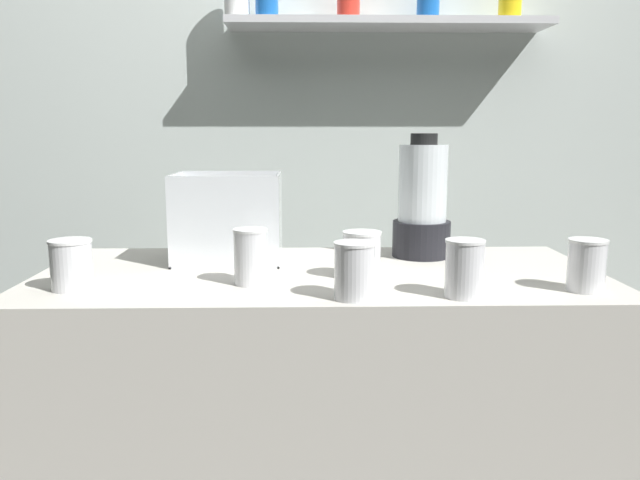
{
  "coord_description": "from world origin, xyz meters",
  "views": [
    {
      "loc": [
        -0.04,
        -1.52,
        1.25
      ],
      "look_at": [
        0.0,
        0.0,
        0.98
      ],
      "focal_mm": 34.86,
      "sensor_mm": 36.0,
      "label": 1
    }
  ],
  "objects_px": {
    "blender_pitcher": "(422,205)",
    "juice_cup_orange_left": "(251,260)",
    "carrot_display_bin": "(228,235)",
    "juice_cup_orange_middle": "(354,274)",
    "juice_cup_beet_far_left": "(72,267)",
    "juice_cup_carrot_right": "(362,257)",
    "juice_cup_carrot_far_right": "(464,272)",
    "juice_cup_pomegranate_rightmost": "(586,268)"
  },
  "relations": [
    {
      "from": "blender_pitcher",
      "to": "juice_cup_orange_left",
      "type": "distance_m",
      "value": 0.55
    },
    {
      "from": "carrot_display_bin",
      "to": "juice_cup_orange_left",
      "type": "bearing_deg",
      "value": -72.31
    },
    {
      "from": "juice_cup_orange_middle",
      "to": "juice_cup_beet_far_left",
      "type": "bearing_deg",
      "value": 171.62
    },
    {
      "from": "blender_pitcher",
      "to": "juice_cup_orange_left",
      "type": "xyz_separation_m",
      "value": [
        -0.45,
        -0.31,
        -0.09
      ]
    },
    {
      "from": "juice_cup_carrot_right",
      "to": "juice_cup_carrot_far_right",
      "type": "xyz_separation_m",
      "value": [
        0.2,
        -0.18,
        0.0
      ]
    },
    {
      "from": "juice_cup_orange_left",
      "to": "juice_cup_carrot_far_right",
      "type": "relative_size",
      "value": 1.04
    },
    {
      "from": "blender_pitcher",
      "to": "juice_cup_orange_middle",
      "type": "xyz_separation_m",
      "value": [
        -0.22,
        -0.44,
        -0.09
      ]
    },
    {
      "from": "juice_cup_orange_left",
      "to": "juice_cup_carrot_right",
      "type": "relative_size",
      "value": 1.14
    },
    {
      "from": "juice_cup_pomegranate_rightmost",
      "to": "blender_pitcher",
      "type": "bearing_deg",
      "value": 127.01
    },
    {
      "from": "juice_cup_beet_far_left",
      "to": "juice_cup_carrot_right",
      "type": "height_order",
      "value": "same"
    },
    {
      "from": "juice_cup_pomegranate_rightmost",
      "to": "juice_cup_carrot_right",
      "type": "bearing_deg",
      "value": 164.54
    },
    {
      "from": "juice_cup_beet_far_left",
      "to": "juice_cup_orange_middle",
      "type": "xyz_separation_m",
      "value": [
        0.62,
        -0.09,
        0.0
      ]
    },
    {
      "from": "juice_cup_orange_middle",
      "to": "juice_cup_carrot_right",
      "type": "xyz_separation_m",
      "value": [
        0.03,
        0.19,
        -0.0
      ]
    },
    {
      "from": "carrot_display_bin",
      "to": "juice_cup_pomegranate_rightmost",
      "type": "bearing_deg",
      "value": -22.19
    },
    {
      "from": "juice_cup_carrot_right",
      "to": "juice_cup_pomegranate_rightmost",
      "type": "xyz_separation_m",
      "value": [
        0.48,
        -0.13,
        0.0
      ]
    },
    {
      "from": "carrot_display_bin",
      "to": "juice_cup_orange_middle",
      "type": "xyz_separation_m",
      "value": [
        0.31,
        -0.39,
        -0.02
      ]
    },
    {
      "from": "juice_cup_carrot_right",
      "to": "juice_cup_carrot_far_right",
      "type": "height_order",
      "value": "juice_cup_carrot_far_right"
    },
    {
      "from": "carrot_display_bin",
      "to": "blender_pitcher",
      "type": "xyz_separation_m",
      "value": [
        0.53,
        0.05,
        0.07
      ]
    },
    {
      "from": "blender_pitcher",
      "to": "juice_cup_carrot_right",
      "type": "relative_size",
      "value": 3.03
    },
    {
      "from": "juice_cup_orange_middle",
      "to": "juice_cup_pomegranate_rightmost",
      "type": "relative_size",
      "value": 1.05
    },
    {
      "from": "juice_cup_carrot_right",
      "to": "blender_pitcher",
      "type": "bearing_deg",
      "value": 53.34
    },
    {
      "from": "juice_cup_beet_far_left",
      "to": "blender_pitcher",
      "type": "bearing_deg",
      "value": 22.61
    },
    {
      "from": "juice_cup_orange_middle",
      "to": "blender_pitcher",
      "type": "bearing_deg",
      "value": 63.35
    },
    {
      "from": "carrot_display_bin",
      "to": "juice_cup_carrot_far_right",
      "type": "height_order",
      "value": "carrot_display_bin"
    },
    {
      "from": "juice_cup_beet_far_left",
      "to": "juice_cup_orange_left",
      "type": "relative_size",
      "value": 0.88
    },
    {
      "from": "juice_cup_orange_middle",
      "to": "juice_cup_pomegranate_rightmost",
      "type": "xyz_separation_m",
      "value": [
        0.52,
        0.05,
        -0.0
      ]
    },
    {
      "from": "carrot_display_bin",
      "to": "blender_pitcher",
      "type": "relative_size",
      "value": 0.83
    },
    {
      "from": "juice_cup_orange_left",
      "to": "juice_cup_orange_middle",
      "type": "distance_m",
      "value": 0.26
    },
    {
      "from": "juice_cup_carrot_far_right",
      "to": "juice_cup_beet_far_left",
      "type": "bearing_deg",
      "value": 174.48
    },
    {
      "from": "juice_cup_orange_left",
      "to": "juice_cup_carrot_far_right",
      "type": "height_order",
      "value": "juice_cup_orange_left"
    },
    {
      "from": "juice_cup_carrot_right",
      "to": "juice_cup_carrot_far_right",
      "type": "relative_size",
      "value": 0.91
    },
    {
      "from": "juice_cup_orange_middle",
      "to": "juice_cup_carrot_far_right",
      "type": "xyz_separation_m",
      "value": [
        0.23,
        0.01,
        0.0
      ]
    },
    {
      "from": "blender_pitcher",
      "to": "juice_cup_beet_far_left",
      "type": "distance_m",
      "value": 0.92
    },
    {
      "from": "carrot_display_bin",
      "to": "juice_cup_carrot_far_right",
      "type": "relative_size",
      "value": 2.28
    },
    {
      "from": "juice_cup_orange_left",
      "to": "juice_cup_carrot_far_right",
      "type": "distance_m",
      "value": 0.48
    },
    {
      "from": "juice_cup_beet_far_left",
      "to": "juice_cup_pomegranate_rightmost",
      "type": "xyz_separation_m",
      "value": [
        1.14,
        -0.04,
        -0.0
      ]
    },
    {
      "from": "carrot_display_bin",
      "to": "juice_cup_carrot_far_right",
      "type": "xyz_separation_m",
      "value": [
        0.54,
        -0.38,
        -0.02
      ]
    },
    {
      "from": "juice_cup_carrot_far_right",
      "to": "juice_cup_pomegranate_rightmost",
      "type": "height_order",
      "value": "juice_cup_carrot_far_right"
    },
    {
      "from": "blender_pitcher",
      "to": "juice_cup_pomegranate_rightmost",
      "type": "bearing_deg",
      "value": -52.99
    },
    {
      "from": "blender_pitcher",
      "to": "juice_cup_carrot_far_right",
      "type": "xyz_separation_m",
      "value": [
        0.01,
        -0.43,
        -0.09
      ]
    },
    {
      "from": "carrot_display_bin",
      "to": "juice_cup_beet_far_left",
      "type": "relative_size",
      "value": 2.51
    },
    {
      "from": "juice_cup_orange_left",
      "to": "blender_pitcher",
      "type": "bearing_deg",
      "value": 34.5
    }
  ]
}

